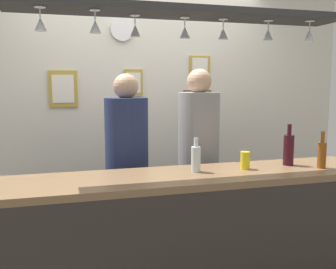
% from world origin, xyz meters
% --- Properties ---
extents(back_wall, '(4.40, 0.06, 2.60)m').
position_xyz_m(back_wall, '(0.00, 1.10, 1.30)').
color(back_wall, silver).
rests_on(back_wall, ground_plane).
extents(bar_counter, '(2.70, 0.55, 1.00)m').
position_xyz_m(bar_counter, '(0.00, -0.50, 0.68)').
color(bar_counter, brown).
rests_on(bar_counter, ground_plane).
extents(overhead_glass_rack, '(2.20, 0.36, 0.04)m').
position_xyz_m(overhead_glass_rack, '(0.00, -0.30, 2.03)').
color(overhead_glass_rack, black).
extents(hanging_wineglass_far_left, '(0.07, 0.07, 0.13)m').
position_xyz_m(hanging_wineglass_far_left, '(-0.87, -0.36, 1.92)').
color(hanging_wineglass_far_left, silver).
rests_on(hanging_wineglass_far_left, overhead_glass_rack).
extents(hanging_wineglass_left, '(0.07, 0.07, 0.13)m').
position_xyz_m(hanging_wineglass_left, '(-0.57, -0.35, 1.92)').
color(hanging_wineglass_left, silver).
rests_on(hanging_wineglass_left, overhead_glass_rack).
extents(hanging_wineglass_center_left, '(0.07, 0.07, 0.13)m').
position_xyz_m(hanging_wineglass_center_left, '(-0.31, -0.24, 1.92)').
color(hanging_wineglass_center_left, silver).
rests_on(hanging_wineglass_center_left, overhead_glass_rack).
extents(hanging_wineglass_center, '(0.07, 0.07, 0.13)m').
position_xyz_m(hanging_wineglass_center, '(0.01, -0.25, 1.92)').
color(hanging_wineglass_center, silver).
rests_on(hanging_wineglass_center, overhead_glass_rack).
extents(hanging_wineglass_center_right, '(0.07, 0.07, 0.13)m').
position_xyz_m(hanging_wineglass_center_right, '(0.28, -0.26, 1.92)').
color(hanging_wineglass_center_right, silver).
rests_on(hanging_wineglass_center_right, overhead_glass_rack).
extents(hanging_wineglass_right, '(0.07, 0.07, 0.13)m').
position_xyz_m(hanging_wineglass_right, '(0.60, -0.29, 1.92)').
color(hanging_wineglass_right, silver).
rests_on(hanging_wineglass_right, overhead_glass_rack).
extents(hanging_wineglass_far_right, '(0.07, 0.07, 0.13)m').
position_xyz_m(hanging_wineglass_far_right, '(0.88, -0.35, 1.92)').
color(hanging_wineglass_far_right, silver).
rests_on(hanging_wineglass_far_right, overhead_glass_rack).
extents(person_middle_navy_shirt, '(0.34, 0.34, 1.66)m').
position_xyz_m(person_middle_navy_shirt, '(-0.29, 0.27, 1.00)').
color(person_middle_navy_shirt, '#2D334C').
rests_on(person_middle_navy_shirt, ground_plane).
extents(person_right_grey_shirt, '(0.34, 0.34, 1.71)m').
position_xyz_m(person_right_grey_shirt, '(0.31, 0.27, 1.03)').
color(person_right_grey_shirt, '#2D334C').
rests_on(person_right_grey_shirt, ground_plane).
extents(bottle_wine_dark_red, '(0.08, 0.08, 0.30)m').
position_xyz_m(bottle_wine_dark_red, '(0.80, -0.28, 1.12)').
color(bottle_wine_dark_red, '#380F19').
rests_on(bottle_wine_dark_red, bar_counter).
extents(bottle_soda_clear, '(0.06, 0.06, 0.23)m').
position_xyz_m(bottle_soda_clear, '(0.08, -0.30, 1.09)').
color(bottle_soda_clear, silver).
rests_on(bottle_soda_clear, bar_counter).
extents(bottle_beer_amber_tall, '(0.06, 0.06, 0.26)m').
position_xyz_m(bottle_beer_amber_tall, '(0.97, -0.43, 1.10)').
color(bottle_beer_amber_tall, brown).
rests_on(bottle_beer_amber_tall, bar_counter).
extents(drink_can, '(0.07, 0.07, 0.12)m').
position_xyz_m(drink_can, '(0.44, -0.31, 1.06)').
color(drink_can, yellow).
rests_on(drink_can, bar_counter).
extents(picture_frame_caricature, '(0.26, 0.02, 0.34)m').
position_xyz_m(picture_frame_caricature, '(-0.75, 1.06, 1.54)').
color(picture_frame_caricature, '#B29338').
rests_on(picture_frame_caricature, back_wall).
extents(picture_frame_upper_small, '(0.22, 0.02, 0.18)m').
position_xyz_m(picture_frame_upper_small, '(0.60, 1.06, 1.78)').
color(picture_frame_upper_small, '#B29338').
rests_on(picture_frame_upper_small, back_wall).
extents(picture_frame_lower_pair, '(0.30, 0.02, 0.18)m').
position_xyz_m(picture_frame_lower_pair, '(0.58, 1.06, 1.43)').
color(picture_frame_lower_pair, brown).
rests_on(picture_frame_lower_pair, back_wall).
extents(picture_frame_crest, '(0.18, 0.02, 0.26)m').
position_xyz_m(picture_frame_crest, '(-0.08, 1.06, 1.59)').
color(picture_frame_crest, '#B29338').
rests_on(picture_frame_crest, back_wall).
extents(wall_clock, '(0.22, 0.03, 0.22)m').
position_xyz_m(wall_clock, '(-0.19, 1.05, 2.10)').
color(wall_clock, white).
rests_on(wall_clock, back_wall).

